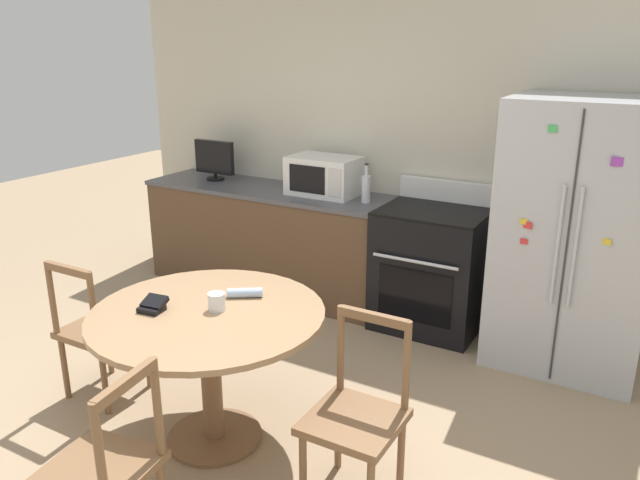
{
  "coord_description": "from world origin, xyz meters",
  "views": [
    {
      "loc": [
        1.85,
        -1.95,
        2.12
      ],
      "look_at": [
        0.06,
        1.15,
        0.95
      ],
      "focal_mm": 35.0,
      "sensor_mm": 36.0,
      "label": 1
    }
  ],
  "objects_px": {
    "refrigerator": "(576,237)",
    "dining_chair_near": "(104,472)",
    "microwave": "(324,176)",
    "candle_glass": "(217,303)",
    "dining_chair_left": "(99,331)",
    "counter_bottle": "(366,188)",
    "oven_range": "(431,268)",
    "wallet": "(153,306)",
    "countertop_tv": "(214,159)",
    "dining_chair_right": "(357,417)"
  },
  "relations": [
    {
      "from": "refrigerator",
      "to": "dining_chair_left",
      "type": "bearing_deg",
      "value": -141.49
    },
    {
      "from": "refrigerator",
      "to": "dining_chair_right",
      "type": "relative_size",
      "value": 1.97
    },
    {
      "from": "refrigerator",
      "to": "dining_chair_left",
      "type": "relative_size",
      "value": 1.97
    },
    {
      "from": "microwave",
      "to": "dining_chair_left",
      "type": "xyz_separation_m",
      "value": [
        -0.41,
        -2.01,
        -0.62
      ]
    },
    {
      "from": "microwave",
      "to": "counter_bottle",
      "type": "relative_size",
      "value": 1.81
    },
    {
      "from": "dining_chair_right",
      "to": "refrigerator",
      "type": "bearing_deg",
      "value": -108.1
    },
    {
      "from": "dining_chair_near",
      "to": "candle_glass",
      "type": "distance_m",
      "value": 0.99
    },
    {
      "from": "refrigerator",
      "to": "dining_chair_near",
      "type": "distance_m",
      "value": 3.1
    },
    {
      "from": "refrigerator",
      "to": "dining_chair_left",
      "type": "distance_m",
      "value": 3.06
    },
    {
      "from": "dining_chair_right",
      "to": "candle_glass",
      "type": "distance_m",
      "value": 0.92
    },
    {
      "from": "dining_chair_left",
      "to": "candle_glass",
      "type": "relative_size",
      "value": 9.67
    },
    {
      "from": "wallet",
      "to": "refrigerator",
      "type": "bearing_deg",
      "value": 49.39
    },
    {
      "from": "dining_chair_near",
      "to": "dining_chair_left",
      "type": "bearing_deg",
      "value": 41.57
    },
    {
      "from": "microwave",
      "to": "counter_bottle",
      "type": "height_order",
      "value": "microwave"
    },
    {
      "from": "candle_glass",
      "to": "oven_range",
      "type": "bearing_deg",
      "value": 76.02
    },
    {
      "from": "countertop_tv",
      "to": "dining_chair_left",
      "type": "height_order",
      "value": "countertop_tv"
    },
    {
      "from": "wallet",
      "to": "countertop_tv",
      "type": "bearing_deg",
      "value": 121.64
    },
    {
      "from": "wallet",
      "to": "oven_range",
      "type": "bearing_deg",
      "value": 70.0
    },
    {
      "from": "wallet",
      "to": "candle_glass",
      "type": "bearing_deg",
      "value": 31.0
    },
    {
      "from": "counter_bottle",
      "to": "dining_chair_near",
      "type": "relative_size",
      "value": 0.34
    },
    {
      "from": "refrigerator",
      "to": "counter_bottle",
      "type": "relative_size",
      "value": 5.82
    },
    {
      "from": "dining_chair_near",
      "to": "wallet",
      "type": "xyz_separation_m",
      "value": [
        -0.4,
        0.73,
        0.36
      ]
    },
    {
      "from": "dining_chair_near",
      "to": "dining_chair_left",
      "type": "height_order",
      "value": "same"
    },
    {
      "from": "candle_glass",
      "to": "microwave",
      "type": "bearing_deg",
      "value": 103.95
    },
    {
      "from": "refrigerator",
      "to": "candle_glass",
      "type": "distance_m",
      "value": 2.37
    },
    {
      "from": "refrigerator",
      "to": "countertop_tv",
      "type": "relative_size",
      "value": 4.47
    },
    {
      "from": "refrigerator",
      "to": "dining_chair_near",
      "type": "relative_size",
      "value": 1.97
    },
    {
      "from": "microwave",
      "to": "countertop_tv",
      "type": "xyz_separation_m",
      "value": [
        -1.11,
        -0.02,
        0.03
      ]
    },
    {
      "from": "counter_bottle",
      "to": "dining_chair_right",
      "type": "height_order",
      "value": "counter_bottle"
    },
    {
      "from": "dining_chair_left",
      "to": "counter_bottle",
      "type": "bearing_deg",
      "value": 66.52
    },
    {
      "from": "microwave",
      "to": "candle_glass",
      "type": "height_order",
      "value": "microwave"
    },
    {
      "from": "oven_range",
      "to": "countertop_tv",
      "type": "height_order",
      "value": "countertop_tv"
    },
    {
      "from": "dining_chair_left",
      "to": "candle_glass",
      "type": "bearing_deg",
      "value": 0.96
    },
    {
      "from": "refrigerator",
      "to": "wallet",
      "type": "distance_m",
      "value": 2.68
    },
    {
      "from": "countertop_tv",
      "to": "refrigerator",
      "type": "bearing_deg",
      "value": -2.07
    },
    {
      "from": "oven_range",
      "to": "countertop_tv",
      "type": "distance_m",
      "value": 2.17
    },
    {
      "from": "countertop_tv",
      "to": "dining_chair_near",
      "type": "bearing_deg",
      "value": -59.05
    },
    {
      "from": "refrigerator",
      "to": "dining_chair_near",
      "type": "bearing_deg",
      "value": -115.81
    },
    {
      "from": "counter_bottle",
      "to": "candle_glass",
      "type": "bearing_deg",
      "value": -87.52
    },
    {
      "from": "microwave",
      "to": "candle_glass",
      "type": "bearing_deg",
      "value": -76.05
    },
    {
      "from": "oven_range",
      "to": "dining_chair_right",
      "type": "bearing_deg",
      "value": -79.46
    },
    {
      "from": "countertop_tv",
      "to": "counter_bottle",
      "type": "relative_size",
      "value": 1.3
    },
    {
      "from": "wallet",
      "to": "dining_chair_left",
      "type": "bearing_deg",
      "value": 166.81
    },
    {
      "from": "dining_chair_near",
      "to": "dining_chair_right",
      "type": "relative_size",
      "value": 1.0
    },
    {
      "from": "oven_range",
      "to": "dining_chair_right",
      "type": "relative_size",
      "value": 1.2
    },
    {
      "from": "counter_bottle",
      "to": "dining_chair_right",
      "type": "distance_m",
      "value": 2.25
    },
    {
      "from": "countertop_tv",
      "to": "dining_chair_right",
      "type": "height_order",
      "value": "countertop_tv"
    },
    {
      "from": "countertop_tv",
      "to": "wallet",
      "type": "height_order",
      "value": "countertop_tv"
    },
    {
      "from": "oven_range",
      "to": "wallet",
      "type": "relative_size",
      "value": 7.67
    },
    {
      "from": "refrigerator",
      "to": "microwave",
      "type": "bearing_deg",
      "value": 176.31
    }
  ]
}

